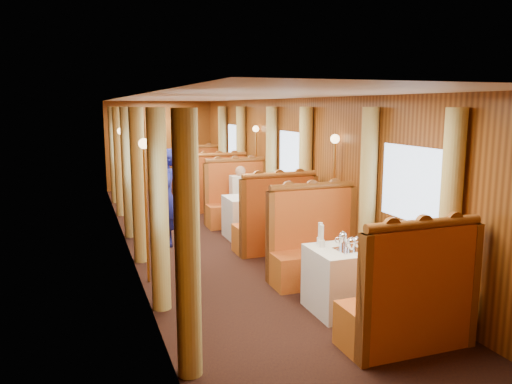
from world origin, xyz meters
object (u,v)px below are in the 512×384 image
teapot_back (343,241)px  fruit_plate (382,246)px  teapot_right (356,245)px  table_far (207,187)px  teapot_left (351,246)px  passenger (241,190)px  banquette_mid_aft (238,204)px  tea_tray (351,249)px  rose_vase_far (208,165)px  banquette_near_aft (316,251)px  steward (166,198)px  rose_vase_mid (257,187)px  banquette_far_fwd (218,192)px  table_mid (255,217)px  banquette_mid_fwd (275,227)px  table_near (355,278)px  banquette_near_fwd (409,307)px  banquette_far_aft (198,180)px

teapot_back → fruit_plate: teapot_back is taller
teapot_right → teapot_back: size_ratio=0.85×
table_far → teapot_left: (-0.14, -7.12, 0.44)m
passenger → banquette_mid_aft: bearing=90.0°
tea_tray → rose_vase_far: bearing=88.9°
banquette_near_aft → steward: size_ratio=0.81×
teapot_back → passenger: bearing=103.7°
rose_vase_mid → passenger: 0.84m
banquette_far_fwd → passenger: banquette_far_fwd is taller
teapot_left → fruit_plate: bearing=-16.0°
tea_tray → table_far: bearing=89.1°
table_mid → teapot_right: teapot_right is taller
banquette_mid_fwd → fruit_plate: 2.65m
teapot_back → passenger: (0.13, 4.22, -0.08)m
banquette_mid_fwd → tea_tray: size_ratio=3.94×
table_near → banquette_near_fwd: (0.00, -1.01, 0.05)m
banquette_mid_fwd → teapot_right: size_ratio=9.52×
banquette_near_aft → rose_vase_mid: (0.04, 2.46, 0.50)m
banquette_mid_fwd → banquette_near_fwd: bearing=-90.0°
teapot_right → steward: size_ratio=0.08×
table_mid → teapot_right: (-0.05, -3.58, 0.43)m
fruit_plate → rose_vase_far: rose_vase_far is taller
table_near → rose_vase_far: bearing=89.8°
table_near → table_mid: size_ratio=1.00×
tea_tray → teapot_left: teapot_left is taller
rose_vase_mid → teapot_right: bearing=-91.4°
banquette_far_fwd → steward: 3.00m
table_far → tea_tray: bearing=-90.9°
banquette_mid_fwd → rose_vase_mid: (0.04, 0.99, 0.50)m
banquette_far_fwd → teapot_left: size_ratio=8.95×
table_near → passenger: size_ratio=1.38×
table_far → tea_tray: tea_tray is taller
table_mid → table_far: (0.00, 3.50, 0.00)m
banquette_far_aft → table_mid: bearing=-90.0°
banquette_far_aft → passenger: (-0.00, -3.72, 0.32)m
steward → rose_vase_far: bearing=158.0°
rose_vase_far → steward: (-1.62, -3.51, -0.10)m
teapot_back → teapot_right: bearing=-45.2°
tea_tray → steward: (-1.48, 3.56, 0.07)m
banquette_far_fwd → tea_tray: (-0.11, -6.06, 0.33)m
teapot_right → fruit_plate: bearing=11.9°
teapot_back → rose_vase_mid: rose_vase_mid is taller
banquette_near_fwd → tea_tray: bearing=96.9°
table_near → table_far: size_ratio=1.00×
banquette_far_aft → rose_vase_mid: 4.57m
teapot_back → rose_vase_mid: size_ratio=0.46×
banquette_mid_fwd → rose_vase_mid: 1.11m
teapot_back → fruit_plate: size_ratio=0.81×
fruit_plate → passenger: 4.42m
table_mid → banquette_far_aft: 4.51m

